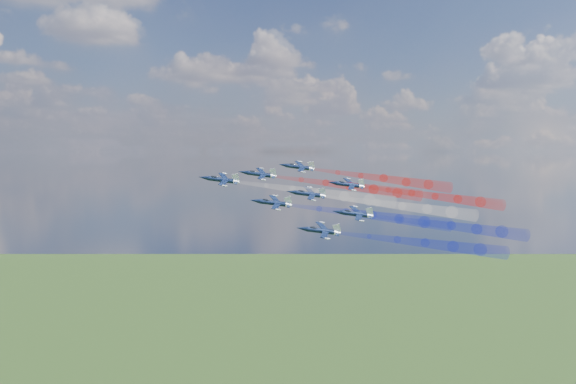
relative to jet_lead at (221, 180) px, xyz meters
name	(u,v)px	position (x,y,z in m)	size (l,w,h in m)	color
jet_lead	(221,180)	(0.00, 0.00, 0.00)	(8.76, 10.95, 2.92)	black
trail_lead	(319,192)	(24.57, -7.92, -3.53)	(3.65, 42.43, 3.65)	white
jet_inner_left	(273,203)	(9.35, -11.73, -5.49)	(8.76, 10.95, 2.92)	black
trail_inner_left	(373,215)	(33.91, -19.65, -9.03)	(3.65, 42.43, 3.65)	#1724C5
jet_inner_right	(259,174)	(13.33, 5.68, 1.06)	(8.76, 10.95, 2.92)	black
trail_inner_right	(350,186)	(37.90, -2.24, -2.47)	(3.65, 42.43, 3.65)	red
jet_outer_left	(321,231)	(15.31, -25.46, -11.29)	(8.76, 10.95, 2.92)	black
trail_outer_left	(425,243)	(39.88, -33.38, -14.82)	(3.65, 42.43, 3.65)	#1724C5
jet_center_third	(308,194)	(20.97, -8.61, -3.79)	(8.76, 10.95, 2.92)	black
trail_center_third	(402,206)	(45.54, -16.53, -7.33)	(3.65, 42.43, 3.65)	white
jet_outer_right	(298,167)	(27.35, 9.20, 2.83)	(8.76, 10.95, 2.92)	black
trail_outer_right	(384,179)	(51.92, 1.28, -0.71)	(3.65, 42.43, 3.65)	red
jet_rear_left	(355,214)	(28.36, -19.74, -8.38)	(8.76, 10.95, 2.92)	black
trail_rear_left	(451,226)	(52.92, -27.66, -11.91)	(3.65, 42.43, 3.65)	#1724C5
jet_rear_right	(348,185)	(36.91, -2.71, -1.98)	(8.76, 10.95, 2.92)	black
trail_rear_right	(435,196)	(61.48, -10.63, -5.52)	(3.65, 42.43, 3.65)	red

